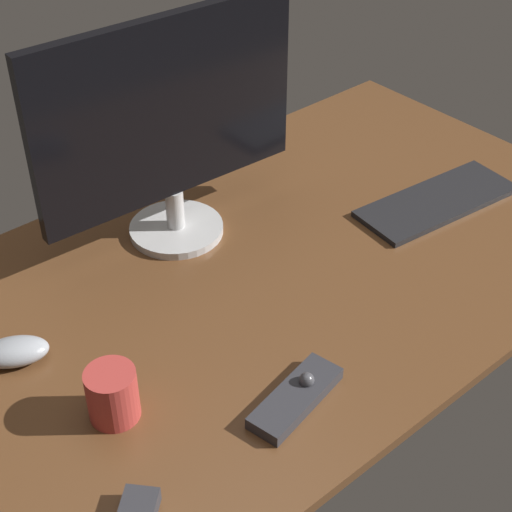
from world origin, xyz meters
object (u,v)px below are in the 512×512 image
(monitor, at_px, (169,126))
(computer_mouse, at_px, (14,352))
(keyboard, at_px, (437,201))
(media_remote, at_px, (296,397))
(coffee_mug, at_px, (112,394))

(monitor, xyz_separation_m, computer_mouse, (-0.40, -0.12, -0.21))
(monitor, relative_size, keyboard, 1.50)
(monitor, bearing_deg, keyboard, -26.99)
(computer_mouse, height_order, media_remote, computer_mouse)
(computer_mouse, distance_m, coffee_mug, 0.21)
(computer_mouse, bearing_deg, coffee_mug, -44.73)
(coffee_mug, bearing_deg, monitor, 42.52)
(monitor, distance_m, media_remote, 0.54)
(monitor, distance_m, computer_mouse, 0.47)
(coffee_mug, bearing_deg, media_remote, -35.61)
(media_remote, height_order, coffee_mug, coffee_mug)
(monitor, distance_m, coffee_mug, 0.50)
(monitor, xyz_separation_m, coffee_mug, (-0.34, -0.32, -0.19))
(keyboard, bearing_deg, media_remote, -154.41)
(monitor, height_order, media_remote, monitor)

